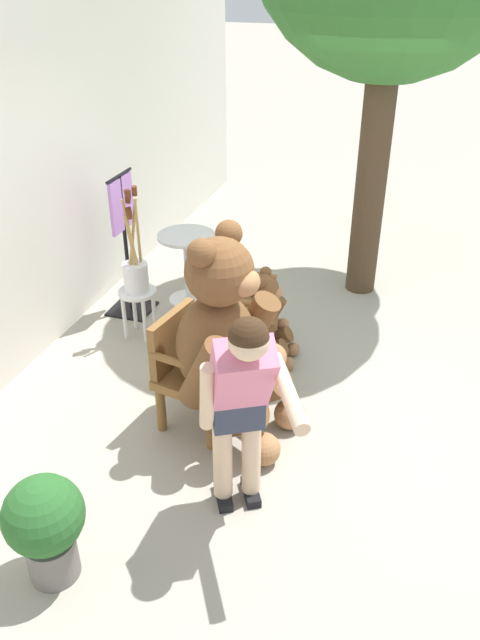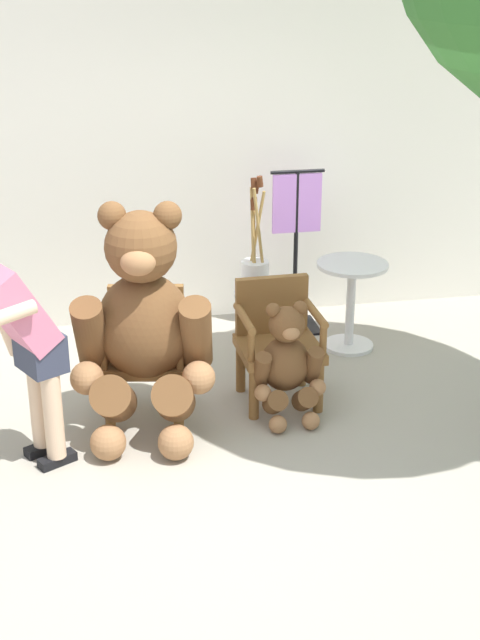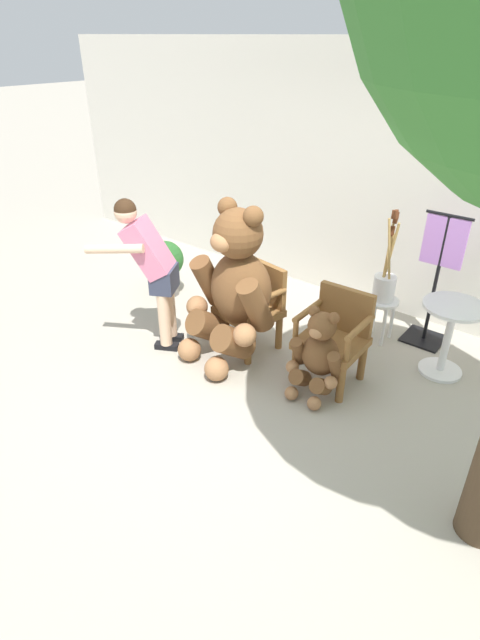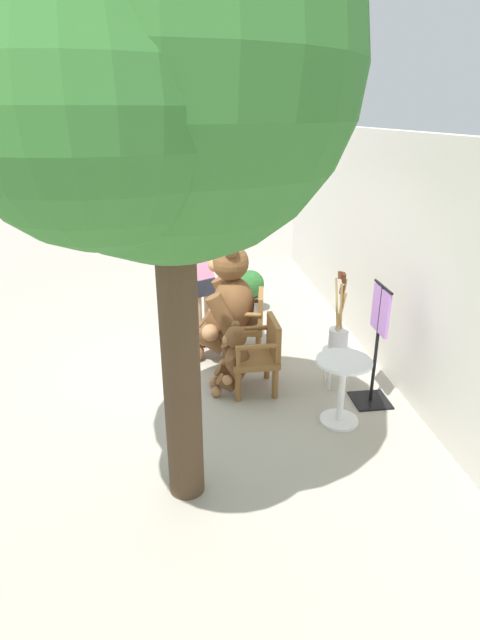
# 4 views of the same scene
# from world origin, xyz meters

# --- Properties ---
(ground_plane) EXTENTS (60.00, 60.00, 0.00)m
(ground_plane) POSITION_xyz_m (0.00, 0.00, 0.00)
(ground_plane) COLOR #A8A091
(back_wall) EXTENTS (10.00, 0.16, 2.80)m
(back_wall) POSITION_xyz_m (0.00, 2.40, 1.40)
(back_wall) COLOR silver
(back_wall) RESTS_ON ground
(wooden_chair_left) EXTENTS (0.64, 0.61, 0.86)m
(wooden_chair_left) POSITION_xyz_m (-0.46, 0.71, 0.46)
(wooden_chair_left) COLOR brown
(wooden_chair_left) RESTS_ON ground
(wooden_chair_right) EXTENTS (0.57, 0.53, 0.86)m
(wooden_chair_right) POSITION_xyz_m (0.47, 0.71, 0.46)
(wooden_chair_right) COLOR brown
(wooden_chair_right) RESTS_ON ground
(teddy_bear_large) EXTENTS (0.96, 0.95, 1.55)m
(teddy_bear_large) POSITION_xyz_m (-0.48, 0.45, 0.76)
(teddy_bear_large) COLOR brown
(teddy_bear_large) RESTS_ON ground
(teddy_bear_small) EXTENTS (0.50, 0.47, 0.83)m
(teddy_bear_small) POSITION_xyz_m (0.47, 0.42, 0.41)
(teddy_bear_small) COLOR brown
(teddy_bear_small) RESTS_ON ground
(person_visitor) EXTENTS (0.68, 0.71, 1.52)m
(person_visitor) POSITION_xyz_m (-1.24, 0.10, 0.91)
(person_visitor) COLOR black
(person_visitor) RESTS_ON ground
(white_stool) EXTENTS (0.34, 0.34, 0.46)m
(white_stool) POSITION_xyz_m (0.50, 1.62, 0.36)
(white_stool) COLOR white
(white_stool) RESTS_ON ground
(brush_bucket) EXTENTS (0.22, 0.22, 0.95)m
(brush_bucket) POSITION_xyz_m (0.50, 1.62, 0.68)
(brush_bucket) COLOR white
(brush_bucket) RESTS_ON white_stool
(round_side_table) EXTENTS (0.56, 0.56, 0.72)m
(round_side_table) POSITION_xyz_m (1.24, 1.44, 0.45)
(round_side_table) COLOR white
(round_side_table) RESTS_ON ground
(potted_plant) EXTENTS (0.44, 0.44, 0.68)m
(potted_plant) POSITION_xyz_m (-1.98, 0.96, 0.40)
(potted_plant) COLOR slate
(potted_plant) RESTS_ON ground
(clothing_display_stand) EXTENTS (0.44, 0.40, 1.36)m
(clothing_display_stand) POSITION_xyz_m (0.90, 1.91, 0.72)
(clothing_display_stand) COLOR black
(clothing_display_stand) RESTS_ON ground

